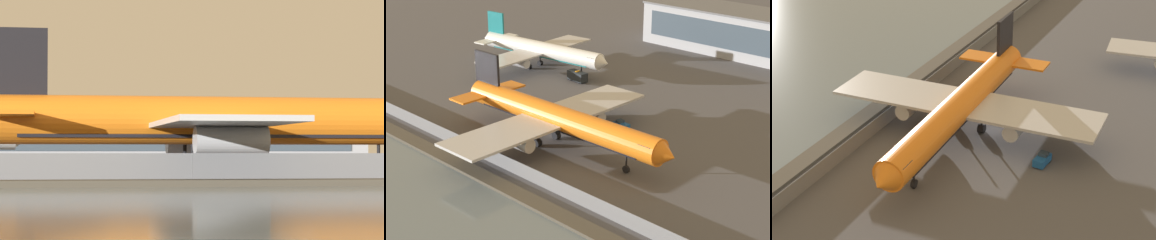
% 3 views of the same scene
% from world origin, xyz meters
% --- Properties ---
extents(ground_plane, '(500.00, 500.00, 0.00)m').
position_xyz_m(ground_plane, '(0.00, 0.00, 0.00)').
color(ground_plane, '#4C4C51').
extents(shoreline_seawall, '(320.00, 3.00, 0.50)m').
position_xyz_m(shoreline_seawall, '(0.00, -20.50, 0.25)').
color(shoreline_seawall, '#474238').
rests_on(shoreline_seawall, ground).
extents(perimeter_fence, '(280.00, 0.10, 2.43)m').
position_xyz_m(perimeter_fence, '(0.00, -16.00, 1.21)').
color(perimeter_fence, slate).
rests_on(perimeter_fence, ground).
extents(cargo_jet_orange, '(48.94, 42.00, 13.76)m').
position_xyz_m(cargo_jet_orange, '(3.68, -3.50, 5.25)').
color(cargo_jet_orange, orange).
rests_on(cargo_jet_orange, ground).
extents(baggage_tug, '(3.35, 1.94, 1.80)m').
position_xyz_m(baggage_tug, '(6.70, 10.51, 0.81)').
color(baggage_tug, '#19519E').
rests_on(baggage_tug, ground).
extents(terminal_building, '(76.73, 16.80, 11.58)m').
position_xyz_m(terminal_building, '(4.21, 74.33, 5.80)').
color(terminal_building, '#9EA3AD').
rests_on(terminal_building, ground).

